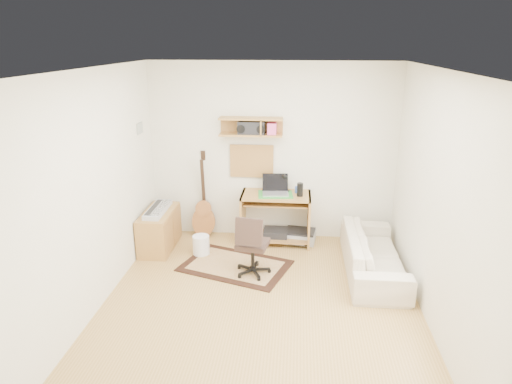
# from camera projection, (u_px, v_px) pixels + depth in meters

# --- Properties ---
(floor) EXTENTS (3.60, 4.00, 0.01)m
(floor) POSITION_uv_depth(u_px,v_px,m) (261.00, 305.00, 5.26)
(floor) COLOR #B28A4A
(floor) RESTS_ON ground
(ceiling) EXTENTS (3.60, 4.00, 0.01)m
(ceiling) POSITION_uv_depth(u_px,v_px,m) (261.00, 69.00, 4.44)
(ceiling) COLOR white
(ceiling) RESTS_ON ground
(back_wall) EXTENTS (3.60, 0.01, 2.60)m
(back_wall) POSITION_uv_depth(u_px,v_px,m) (272.00, 152.00, 6.74)
(back_wall) COLOR silver
(back_wall) RESTS_ON ground
(left_wall) EXTENTS (0.01, 4.00, 2.60)m
(left_wall) POSITION_uv_depth(u_px,v_px,m) (96.00, 192.00, 5.01)
(left_wall) COLOR silver
(left_wall) RESTS_ON ground
(right_wall) EXTENTS (0.01, 4.00, 2.60)m
(right_wall) POSITION_uv_depth(u_px,v_px,m) (437.00, 202.00, 4.69)
(right_wall) COLOR silver
(right_wall) RESTS_ON ground
(wall_shelf) EXTENTS (0.90, 0.25, 0.26)m
(wall_shelf) POSITION_uv_depth(u_px,v_px,m) (251.00, 127.00, 6.52)
(wall_shelf) COLOR #AF7D3E
(wall_shelf) RESTS_ON back_wall
(cork_board) EXTENTS (0.64, 0.03, 0.49)m
(cork_board) POSITION_uv_depth(u_px,v_px,m) (252.00, 161.00, 6.79)
(cork_board) COLOR tan
(cork_board) RESTS_ON back_wall
(wall_photo) EXTENTS (0.02, 0.20, 0.15)m
(wall_photo) POSITION_uv_depth(u_px,v_px,m) (140.00, 128.00, 6.29)
(wall_photo) COLOR #4C8CBF
(wall_photo) RESTS_ON left_wall
(desk) EXTENTS (1.00, 0.55, 0.75)m
(desk) POSITION_uv_depth(u_px,v_px,m) (276.00, 218.00, 6.76)
(desk) COLOR #AF7D3E
(desk) RESTS_ON floor
(laptop) EXTENTS (0.40, 0.40, 0.28)m
(laptop) POSITION_uv_depth(u_px,v_px,m) (276.00, 185.00, 6.58)
(laptop) COLOR silver
(laptop) RESTS_ON desk
(speaker) EXTENTS (0.09, 0.09, 0.19)m
(speaker) POSITION_uv_depth(u_px,v_px,m) (300.00, 190.00, 6.54)
(speaker) COLOR black
(speaker) RESTS_ON desk
(desk_lamp) EXTENTS (0.09, 0.09, 0.27)m
(desk_lamp) POSITION_uv_depth(u_px,v_px,m) (287.00, 183.00, 6.72)
(desk_lamp) COLOR black
(desk_lamp) RESTS_ON desk
(pencil_cup) EXTENTS (0.07, 0.07, 0.09)m
(pencil_cup) POSITION_uv_depth(u_px,v_px,m) (297.00, 190.00, 6.70)
(pencil_cup) COLOR #3651A2
(pencil_cup) RESTS_ON desk
(boombox) EXTENTS (0.38, 0.17, 0.19)m
(boombox) POSITION_uv_depth(u_px,v_px,m) (251.00, 128.00, 6.52)
(boombox) COLOR black
(boombox) RESTS_ON wall_shelf
(rug) EXTENTS (1.57, 1.29, 0.02)m
(rug) POSITION_uv_depth(u_px,v_px,m) (235.00, 266.00, 6.14)
(rug) COLOR #C9BB86
(rug) RESTS_ON floor
(task_chair) EXTENTS (0.49, 0.49, 0.84)m
(task_chair) POSITION_uv_depth(u_px,v_px,m) (253.00, 244.00, 5.81)
(task_chair) COLOR #31231D
(task_chair) RESTS_ON floor
(cabinet) EXTENTS (0.40, 0.90, 0.55)m
(cabinet) POSITION_uv_depth(u_px,v_px,m) (159.00, 230.00, 6.62)
(cabinet) COLOR #AF7D3E
(cabinet) RESTS_ON floor
(music_keyboard) EXTENTS (0.23, 0.72, 0.06)m
(music_keyboard) POSITION_uv_depth(u_px,v_px,m) (158.00, 210.00, 6.52)
(music_keyboard) COLOR #B2B5BA
(music_keyboard) RESTS_ON cabinet
(guitar) EXTENTS (0.37, 0.24, 1.32)m
(guitar) POSITION_uv_depth(u_px,v_px,m) (203.00, 195.00, 6.90)
(guitar) COLOR #A66633
(guitar) RESTS_ON floor
(waste_basket) EXTENTS (0.31, 0.31, 0.28)m
(waste_basket) POSITION_uv_depth(u_px,v_px,m) (201.00, 245.00, 6.43)
(waste_basket) COLOR white
(waste_basket) RESTS_ON floor
(printer) EXTENTS (0.49, 0.40, 0.17)m
(printer) POSITION_uv_depth(u_px,v_px,m) (300.00, 236.00, 6.87)
(printer) COLOR #A5A8AA
(printer) RESTS_ON floor
(sofa) EXTENTS (0.51, 1.76, 0.69)m
(sofa) POSITION_uv_depth(u_px,v_px,m) (374.00, 247.00, 5.89)
(sofa) COLOR beige
(sofa) RESTS_ON floor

